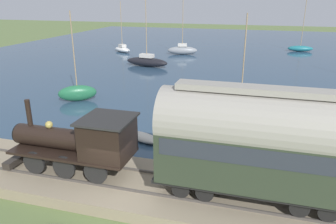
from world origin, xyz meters
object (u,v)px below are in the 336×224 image
at_px(passenger_coach, 256,140).
at_px(sailboat_black, 147,61).
at_px(steam_locomotive, 84,140).
at_px(sailboat_teal, 300,48).
at_px(sailboat_white, 122,49).
at_px(rowboat_far_out, 289,138).
at_px(sailboat_green, 77,93).
at_px(sailboat_brown, 240,106).
at_px(rowboat_mid_harbor, 143,137).
at_px(sailboat_gray, 182,50).

bearing_deg(passenger_coach, sailboat_black, 27.63).
relative_size(steam_locomotive, passenger_coach, 0.80).
bearing_deg(sailboat_teal, passenger_coach, 167.66).
height_order(steam_locomotive, sailboat_black, sailboat_black).
relative_size(sailboat_white, rowboat_far_out, 3.66).
height_order(passenger_coach, sailboat_green, sailboat_green).
bearing_deg(sailboat_brown, rowboat_mid_harbor, 162.85).
xyz_separation_m(sailboat_white, rowboat_far_out, (-29.75, -24.36, -0.32)).
xyz_separation_m(steam_locomotive, passenger_coach, (-0.00, -7.72, 0.95)).
height_order(sailboat_teal, rowboat_mid_harbor, sailboat_teal).
xyz_separation_m(sailboat_teal, sailboat_white, (-8.86, 28.26, -0.02)).
bearing_deg(rowboat_far_out, sailboat_green, 108.92).
bearing_deg(sailboat_brown, sailboat_teal, 7.52).
bearing_deg(sailboat_teal, sailboat_white, 102.31).
height_order(sailboat_black, rowboat_mid_harbor, sailboat_black).
xyz_separation_m(steam_locomotive, sailboat_brown, (12.74, -6.35, -1.78)).
distance_m(sailboat_teal, sailboat_white, 29.62).
height_order(steam_locomotive, passenger_coach, passenger_coach).
distance_m(steam_locomotive, rowboat_far_out, 12.75).
bearing_deg(sailboat_green, sailboat_gray, -38.54).
distance_m(sailboat_teal, sailboat_brown, 34.59).
distance_m(passenger_coach, sailboat_gray, 40.05).
bearing_deg(sailboat_brown, sailboat_black, 60.95).
height_order(sailboat_green, rowboat_mid_harbor, sailboat_green).
bearing_deg(steam_locomotive, sailboat_teal, -16.34).
xyz_separation_m(sailboat_green, rowboat_far_out, (-3.90, -17.32, -0.55)).
height_order(sailboat_black, sailboat_white, sailboat_black).
xyz_separation_m(sailboat_teal, sailboat_green, (-34.70, 21.21, 0.21)).
distance_m(steam_locomotive, rowboat_mid_harbor, 5.90).
height_order(sailboat_brown, rowboat_mid_harbor, sailboat_brown).
height_order(steam_locomotive, rowboat_mid_harbor, steam_locomotive).
bearing_deg(sailboat_gray, rowboat_far_out, -166.60).
relative_size(sailboat_teal, rowboat_mid_harbor, 3.07).
height_order(sailboat_black, rowboat_far_out, sailboat_black).
distance_m(sailboat_black, sailboat_gray, 10.57).
xyz_separation_m(sailboat_black, rowboat_far_out, (-19.78, -16.53, -0.47)).
distance_m(steam_locomotive, sailboat_teal, 48.54).
bearing_deg(sailboat_green, steam_locomotive, -179.34).
xyz_separation_m(sailboat_gray, rowboat_far_out, (-30.11, -14.28, -0.54)).
relative_size(sailboat_white, sailboat_gray, 0.83).
distance_m(passenger_coach, sailboat_black, 31.39).
xyz_separation_m(passenger_coach, sailboat_teal, (46.55, -5.92, -2.74)).
height_order(sailboat_gray, rowboat_mid_harbor, sailboat_gray).
distance_m(sailboat_black, sailboat_brown, 19.92).
distance_m(rowboat_far_out, rowboat_mid_harbor, 9.20).
distance_m(steam_locomotive, sailboat_black, 28.58).
relative_size(sailboat_black, rowboat_mid_harbor, 3.09).
bearing_deg(sailboat_black, sailboat_brown, -130.10).
bearing_deg(sailboat_brown, sailboat_white, 59.73).
xyz_separation_m(rowboat_far_out, rowboat_mid_harbor, (-2.50, 8.86, 0.04)).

